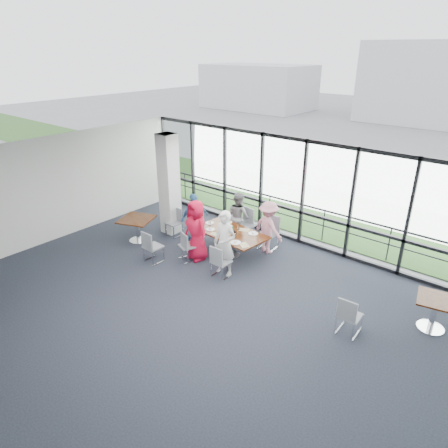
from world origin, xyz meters
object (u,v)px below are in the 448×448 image
Objects in this scene: side_table_right at (436,304)px; chair_spare_la at (153,247)px; chair_main_fl at (245,225)px; chair_main_end at (195,225)px; side_table_left at (137,222)px; diner_far_right at (268,227)px; diner_near_left at (196,230)px; chair_spare_r at (350,316)px; diner_far_left at (238,216)px; diner_end at (195,217)px; chair_main_nl at (188,246)px; chair_main_nr at (221,262)px; chair_spare_lb at (174,223)px; main_table at (231,236)px; diner_near_right at (225,243)px; chair_main_fr at (268,234)px; structural_column at (169,185)px.

side_table_right is 0.97× the size of chair_spare_la.
chair_main_fl reaches higher than chair_main_end.
side_table_left is 4.03m from diner_far_right.
diner_far_right is at bearing 60.55° from diner_near_left.
side_table_right is 1.84m from chair_spare_r.
diner_far_left reaches higher than side_table_left.
diner_far_right is 2.32m from diner_end.
chair_main_fl is (-5.69, 0.90, -0.13)m from side_table_right.
chair_main_nr reaches higher than chair_main_nl.
main_table is at bearing -175.01° from chair_spare_lb.
diner_near_right is 1.13× the size of diner_far_right.
side_table_left is 3.34m from chair_main_fl.
chair_main_fr is 1.08× the size of chair_main_end.
diner_far_left is 1.66× the size of chair_spare_la.
diner_near_left is 1.38m from chair_main_end.
structural_column is 7.96m from side_table_right.
diner_near_right is at bearing 83.63° from chair_main_fr.
diner_near_right reaches higher than side_table_left.
chair_main_fl reaches higher than side_table_right.
chair_main_end is at bearing 145.62° from chair_main_nl.
diner_far_left is at bearing 42.61° from side_table_left.
diner_far_left is (-5.89, 0.80, 0.15)m from side_table_right.
diner_far_right is 2.38m from chair_main_nl.
diner_end reaches higher than chair_spare_r.
chair_main_nr is 2.11m from chair_main_fr.
diner_near_right is 1.34m from chair_main_nl.
diner_end is (-0.86, 0.83, -0.11)m from diner_near_left.
diner_near_left reaches higher than chair_spare_lb.
side_table_left is at bearing 178.73° from diner_near_right.
structural_column is 6.79m from chair_spare_r.
side_table_left is (-0.29, -1.15, -0.95)m from structural_column.
chair_main_fl is at bearing 98.22° from chair_main_nl.
diner_far_left is at bearing 117.06° from chair_main_nr.
chair_main_end reaches higher than chair_main_nl.
diner_near_right reaches higher than diner_end.
diner_near_right reaches higher than main_table.
chair_spare_la is 1.05× the size of chair_spare_r.
diner_end is at bearing -177.36° from main_table.
chair_spare_lb is (-2.92, -0.99, -0.35)m from diner_far_right.
diner_near_left is 1.92m from chair_main_fl.
chair_main_end is (-2.27, -0.70, -0.33)m from diner_far_right.
chair_main_nl is at bearing -121.76° from main_table.
chair_main_fl is at bearing 111.87° from main_table.
diner_end is 1.73× the size of chair_spare_r.
diner_far_left reaches higher than main_table.
diner_far_left is 5.04m from chair_spare_r.
diner_far_right is 1.75× the size of chair_main_nr.
chair_spare_la is at bearing -124.77° from main_table.
structural_column is 3.62× the size of chair_spare_r.
chair_main_nl is 1.70m from chair_spare_lb.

